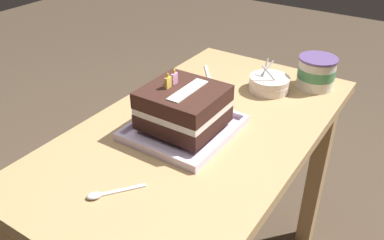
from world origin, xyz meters
name	(u,v)px	position (x,y,z in m)	size (l,w,h in m)	color
dining_table	(200,163)	(0.00, 0.00, 0.63)	(1.10, 0.61, 0.77)	tan
foil_tray	(184,129)	(-0.05, 0.03, 0.77)	(0.29, 0.27, 0.02)	silver
birthday_cake	(183,107)	(-0.05, 0.03, 0.85)	(0.20, 0.21, 0.16)	#391E18
bowl_stack	(269,84)	(0.33, -0.07, 0.79)	(0.14, 0.14, 0.11)	silver
ice_cream_tub	(316,72)	(0.44, -0.19, 0.82)	(0.13, 0.13, 0.11)	silver
serving_spoon_near_tray	(102,194)	(-0.38, 0.03, 0.77)	(0.12, 0.10, 0.01)	silver
serving_spoon_by_bowls	(208,76)	(0.31, 0.16, 0.77)	(0.12, 0.10, 0.01)	silver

